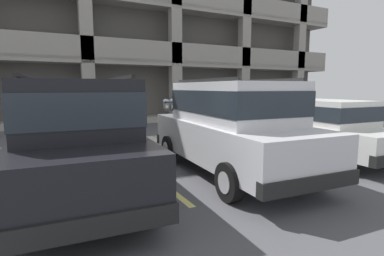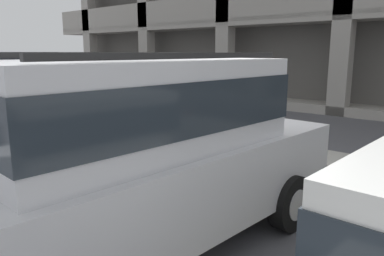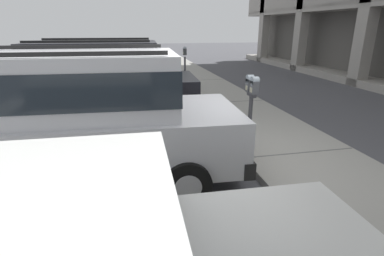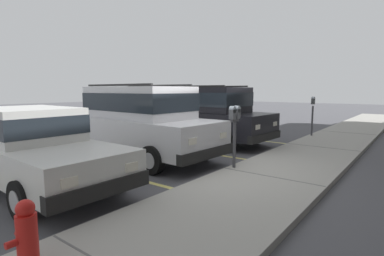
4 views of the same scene
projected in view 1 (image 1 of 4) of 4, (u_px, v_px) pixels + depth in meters
ground_plane at (181, 153)px, 8.73m from camera, size 80.00×80.00×0.10m
sidewalk at (164, 142)px, 9.86m from camera, size 40.00×2.20×0.12m
parking_stall_lines at (253, 156)px, 8.17m from camera, size 12.37×4.80×0.01m
silver_suv at (231, 124)px, 6.45m from camera, size 2.19×4.87×2.03m
red_sedan at (77, 133)px, 5.07m from camera, size 2.20×4.88×2.03m
dark_hatchback at (321, 127)px, 7.95m from camera, size 1.93×4.53×1.54m
parking_meter_near at (169, 111)px, 8.79m from camera, size 0.35×0.12×1.41m
parking_garage at (73, 19)px, 18.43m from camera, size 32.00×10.00×13.25m
fire_hydrant at (282, 125)px, 11.24m from camera, size 0.30×0.30×0.70m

